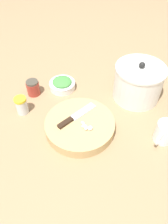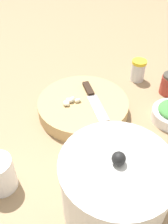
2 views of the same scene
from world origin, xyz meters
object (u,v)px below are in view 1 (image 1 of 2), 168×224
at_px(honey_jar, 33,88).
at_px(chef_knife, 75,117).
at_px(herb_bowl, 62,84).
at_px(spice_jar, 22,105).
at_px(stock_pot, 138,83).
at_px(garlic_cloves, 87,127).
at_px(cutting_board, 79,125).
at_px(coffee_mug, 164,133).

bearing_deg(honey_jar, chef_knife, -14.56).
bearing_deg(herb_bowl, honey_jar, -133.45).
xyz_separation_m(chef_knife, spice_jar, (-0.25, -0.05, -0.01)).
bearing_deg(chef_knife, spice_jar, -150.68).
bearing_deg(stock_pot, herb_bowl, -159.89).
bearing_deg(herb_bowl, garlic_cloves, -38.58).
bearing_deg(cutting_board, spice_jar, -171.66).
distance_m(herb_bowl, coffee_mug, 0.55).
bearing_deg(spice_jar, cutting_board, 8.34).
bearing_deg(stock_pot, garlic_cloves, -105.34).
relative_size(coffee_mug, stock_pot, 0.48).
height_order(cutting_board, coffee_mug, coffee_mug).
relative_size(spice_jar, honey_jar, 1.09).
xyz_separation_m(cutting_board, coffee_mug, (0.33, 0.12, 0.02)).
bearing_deg(garlic_cloves, coffee_mug, 25.06).
relative_size(chef_knife, garlic_cloves, 3.14).
relative_size(cutting_board, garlic_cloves, 4.69).
xyz_separation_m(garlic_cloves, spice_jar, (-0.33, -0.03, -0.01)).
bearing_deg(coffee_mug, chef_knife, -163.24).
height_order(coffee_mug, stock_pot, stock_pot).
height_order(spice_jar, honey_jar, spice_jar).
bearing_deg(coffee_mug, spice_jar, -165.31).
relative_size(herb_bowl, stock_pot, 0.57).
xyz_separation_m(chef_knife, coffee_mug, (0.36, 0.11, -0.00)).
distance_m(cutting_board, herb_bowl, 0.29).
distance_m(cutting_board, chef_knife, 0.04).
height_order(herb_bowl, honey_jar, honey_jar).
bearing_deg(cutting_board, honey_jar, 164.86).
distance_m(chef_knife, honey_jar, 0.30).
bearing_deg(coffee_mug, honey_jar, -177.11).
xyz_separation_m(herb_bowl, honey_jar, (-0.10, -0.11, 0.01)).
distance_m(chef_knife, herb_bowl, 0.26).
relative_size(spice_jar, coffee_mug, 0.76).
bearing_deg(honey_jar, cutting_board, -15.14).
relative_size(cutting_board, stock_pot, 1.28).
xyz_separation_m(cutting_board, honey_jar, (-0.32, 0.09, 0.01)).
bearing_deg(garlic_cloves, herb_bowl, 141.42).
distance_m(spice_jar, stock_pot, 0.56).
distance_m(coffee_mug, stock_pot, 0.28).
bearing_deg(coffee_mug, herb_bowl, 172.16).
bearing_deg(honey_jar, herb_bowl, 46.55).
height_order(herb_bowl, spice_jar, spice_jar).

